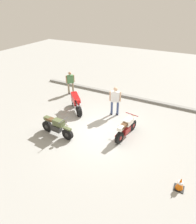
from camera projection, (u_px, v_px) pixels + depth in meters
name	position (u px, v px, depth m)	size (l,w,h in m)	color
ground_plane	(100.00, 131.00, 10.51)	(40.00, 40.00, 0.00)	#9E9E99
curb_edge	(129.00, 97.00, 14.00)	(14.00, 0.30, 0.15)	gray
motorcycle_red_sportbike	(76.00, 102.00, 12.13)	(1.56, 1.46, 1.14)	black
motorcycle_olive_vintage	(57.00, 127.00, 10.00)	(1.96, 0.70, 1.07)	black
motorcycle_cream_vintage	(126.00, 128.00, 9.90)	(0.75, 1.95, 1.07)	black
person_in_green_shirt	(70.00, 81.00, 14.23)	(0.53, 0.55, 1.63)	gray
person_in_white_shirt	(115.00, 99.00, 11.49)	(0.67, 0.44, 1.78)	#384772
traffic_cone	(180.00, 184.00, 7.22)	(0.36, 0.36, 0.53)	black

